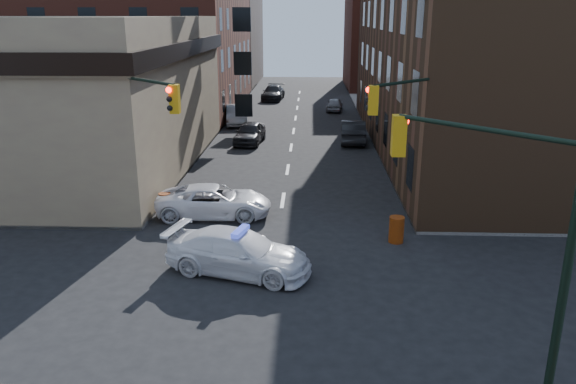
# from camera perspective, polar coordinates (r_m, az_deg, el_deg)

# --- Properties ---
(ground) EXTENTS (140.00, 140.00, 0.00)m
(ground) POSITION_cam_1_polar(r_m,az_deg,el_deg) (19.57, -1.97, -10.13)
(ground) COLOR black
(ground) RESTS_ON ground
(sidewalk_nw) EXTENTS (34.00, 54.50, 0.15)m
(sidewalk_nw) POSITION_cam_1_polar(r_m,az_deg,el_deg) (56.37, -23.52, 6.91)
(sidewalk_nw) COLOR gray
(sidewalk_nw) RESTS_ON ground
(sidewalk_ne) EXTENTS (34.00, 54.50, 0.15)m
(sidewalk_ne) POSITION_cam_1_polar(r_m,az_deg,el_deg) (55.25, 25.50, 6.47)
(sidewalk_ne) COLOR gray
(sidewalk_ne) RESTS_ON ground
(bank_building) EXTENTS (22.00, 22.00, 9.00)m
(bank_building) POSITION_cam_1_polar(r_m,az_deg,el_deg) (38.72, -26.37, 8.95)
(bank_building) COLOR #8D7E5C
(bank_building) RESTS_ON ground
(commercial_row_ne) EXTENTS (14.00, 34.00, 14.00)m
(commercial_row_ne) POSITION_cam_1_polar(r_m,az_deg,el_deg) (41.50, 19.16, 13.74)
(commercial_row_ne) COLOR #4E341F
(commercial_row_ne) RESTS_ON ground
(filler_nw) EXTENTS (20.00, 18.00, 16.00)m
(filler_nw) POSITION_cam_1_polar(r_m,az_deg,el_deg) (81.16, -10.49, 16.51)
(filler_nw) COLOR brown
(filler_nw) RESTS_ON ground
(filler_ne) EXTENTS (16.00, 16.00, 12.00)m
(filler_ne) POSITION_cam_1_polar(r_m,az_deg,el_deg) (76.39, 12.24, 14.86)
(filler_ne) COLOR maroon
(filler_ne) RESTS_ON ground
(signal_pole_se) EXTENTS (5.40, 5.27, 8.00)m
(signal_pole_se) POSITION_cam_1_polar(r_m,az_deg,el_deg) (13.42, 22.60, -3.33)
(signal_pole_se) COLOR black
(signal_pole_se) RESTS_ON sidewalk_se
(signal_pole_nw) EXTENTS (3.58, 3.67, 8.00)m
(signal_pole_nw) POSITION_cam_1_polar(r_m,az_deg,el_deg) (24.20, -15.15, 5.63)
(signal_pole_nw) COLOR black
(signal_pole_nw) RESTS_ON sidewalk_nw
(signal_pole_ne) EXTENTS (3.67, 3.58, 8.00)m
(signal_pole_ne) POSITION_cam_1_polar(r_m,az_deg,el_deg) (23.55, 13.27, 5.45)
(signal_pole_ne) COLOR black
(signal_pole_ne) RESTS_ON sidewalk_ne
(tree_ne_near) EXTENTS (3.00, 3.00, 4.85)m
(tree_ne_near) POSITION_cam_1_polar(r_m,az_deg,el_deg) (44.07, 10.45, 9.97)
(tree_ne_near) COLOR black
(tree_ne_near) RESTS_ON sidewalk_ne
(tree_ne_far) EXTENTS (3.00, 3.00, 4.85)m
(tree_ne_far) POSITION_cam_1_polar(r_m,az_deg,el_deg) (51.95, 9.25, 11.14)
(tree_ne_far) COLOR black
(tree_ne_far) RESTS_ON sidewalk_ne
(police_car) EXTENTS (5.82, 3.63, 1.57)m
(police_car) POSITION_cam_1_polar(r_m,az_deg,el_deg) (20.72, -5.04, -6.14)
(police_car) COLOR white
(police_car) RESTS_ON ground
(pickup) EXTENTS (5.43, 2.67, 1.48)m
(pickup) POSITION_cam_1_polar(r_m,az_deg,el_deg) (26.56, -7.52, -0.92)
(pickup) COLOR white
(pickup) RESTS_ON ground
(parked_car_wnear) EXTENTS (2.30, 4.76, 1.57)m
(parked_car_wnear) POSITION_cam_1_polar(r_m,az_deg,el_deg) (41.73, -3.91, 6.03)
(parked_car_wnear) COLOR black
(parked_car_wnear) RESTS_ON ground
(parked_car_wfar) EXTENTS (2.38, 5.17, 1.64)m
(parked_car_wfar) POSITION_cam_1_polar(r_m,az_deg,el_deg) (49.23, -5.23, 7.81)
(parked_car_wfar) COLOR #909498
(parked_car_wfar) RESTS_ON ground
(parked_car_wdeep) EXTENTS (2.58, 5.52, 1.56)m
(parked_car_wdeep) POSITION_cam_1_polar(r_m,az_deg,el_deg) (63.68, -1.52, 10.05)
(parked_car_wdeep) COLOR black
(parked_car_wdeep) RESTS_ON ground
(parked_car_enear) EXTENTS (1.96, 5.09, 1.65)m
(parked_car_enear) POSITION_cam_1_polar(r_m,az_deg,el_deg) (42.23, 6.61, 6.16)
(parked_car_enear) COLOR black
(parked_car_enear) RESTS_ON ground
(parked_car_efar) EXTENTS (1.88, 3.90, 1.28)m
(parked_car_efar) POSITION_cam_1_polar(r_m,az_deg,el_deg) (56.23, 4.77, 8.86)
(parked_car_efar) COLOR gray
(parked_car_efar) RESTS_ON ground
(pedestrian_a) EXTENTS (0.71, 0.48, 1.92)m
(pedestrian_a) POSITION_cam_1_polar(r_m,az_deg,el_deg) (26.67, -20.54, -1.01)
(pedestrian_a) COLOR black
(pedestrian_a) RESTS_ON sidewalk_nw
(pedestrian_b) EXTENTS (0.91, 0.71, 1.87)m
(pedestrian_b) POSITION_cam_1_polar(r_m,az_deg,el_deg) (30.10, -22.38, 0.78)
(pedestrian_b) COLOR black
(pedestrian_b) RESTS_ON sidewalk_nw
(pedestrian_c) EXTENTS (1.13, 0.91, 1.80)m
(pedestrian_c) POSITION_cam_1_polar(r_m,az_deg,el_deg) (30.21, -26.18, 0.28)
(pedestrian_c) COLOR #212932
(pedestrian_c) RESTS_ON sidewalk_nw
(barrel_road) EXTENTS (0.75, 0.75, 1.11)m
(barrel_road) POSITION_cam_1_polar(r_m,az_deg,el_deg) (23.83, 10.96, -3.77)
(barrel_road) COLOR #D24509
(barrel_road) RESTS_ON ground
(barrel_bank) EXTENTS (0.61, 0.61, 1.03)m
(barrel_bank) POSITION_cam_1_polar(r_m,az_deg,el_deg) (27.31, -12.37, -1.16)
(barrel_bank) COLOR red
(barrel_bank) RESTS_ON ground
(barricade_nw_a) EXTENTS (1.35, 0.83, 0.94)m
(barricade_nw_a) POSITION_cam_1_polar(r_m,az_deg,el_deg) (27.56, -16.44, -1.08)
(barricade_nw_a) COLOR red
(barricade_nw_a) RESTS_ON sidewalk_nw
(barricade_nw_b) EXTENTS (1.35, 0.87, 0.94)m
(barricade_nw_b) POSITION_cam_1_polar(r_m,az_deg,el_deg) (27.69, -21.33, -1.51)
(barricade_nw_b) COLOR #DE450A
(barricade_nw_b) RESTS_ON sidewalk_nw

